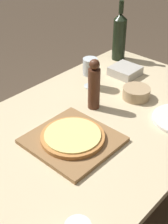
# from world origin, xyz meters

# --- Properties ---
(dining_table) EXTENTS (0.90, 1.53, 0.74)m
(dining_table) POSITION_xyz_m (0.00, 0.00, 0.65)
(dining_table) COLOR #CCB78E
(dining_table) RESTS_ON ground_plane
(cutting_board) EXTENTS (0.34, 0.33, 0.02)m
(cutting_board) POSITION_xyz_m (0.03, -0.14, 0.75)
(cutting_board) COLOR olive
(cutting_board) RESTS_ON dining_table
(pizza) EXTENTS (0.26, 0.26, 0.02)m
(pizza) POSITION_xyz_m (0.03, -0.14, 0.77)
(pizza) COLOR #BC7A3D
(pizza) RESTS_ON cutting_board
(wine_bottle) EXTENTS (0.08, 0.08, 0.35)m
(wine_bottle) POSITION_xyz_m (-0.33, 0.63, 0.89)
(wine_bottle) COLOR black
(wine_bottle) RESTS_ON dining_table
(pepper_mill) EXTENTS (0.06, 0.06, 0.25)m
(pepper_mill) POSITION_xyz_m (-0.08, 0.11, 0.86)
(pepper_mill) COLOR #4C2819
(pepper_mill) RESTS_ON dining_table
(wine_glass) EXTENTS (0.07, 0.07, 0.16)m
(wine_glass) POSITION_xyz_m (-0.23, 0.25, 0.85)
(wine_glass) COLOR silver
(wine_glass) RESTS_ON dining_table
(small_bowl) EXTENTS (0.14, 0.14, 0.06)m
(small_bowl) POSITION_xyz_m (0.02, 0.32, 0.77)
(small_bowl) COLOR tan
(small_bowl) RESTS_ON dining_table
(food_container) EXTENTS (0.15, 0.15, 0.05)m
(food_container) POSITION_xyz_m (-0.17, 0.48, 0.77)
(food_container) COLOR #BCB7AD
(food_container) RESTS_ON dining_table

